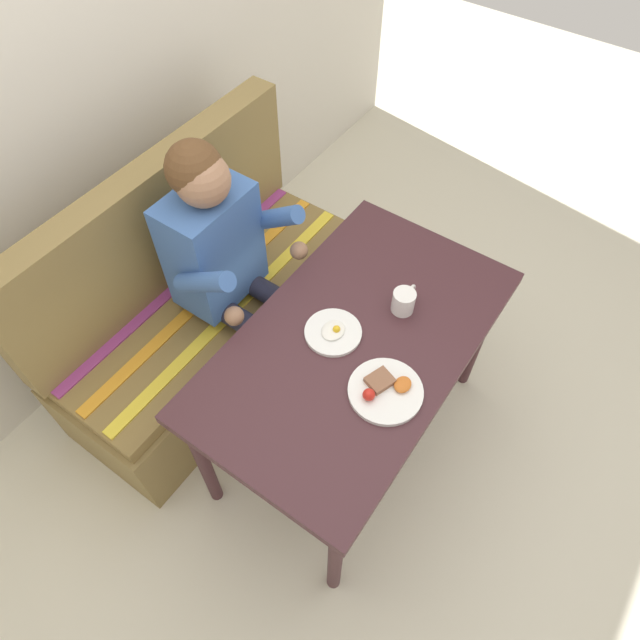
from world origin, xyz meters
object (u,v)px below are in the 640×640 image
at_px(couch, 206,308).
at_px(person, 228,258).
at_px(table, 355,352).
at_px(coffee_mug, 404,301).
at_px(plate_breakfast, 385,390).
at_px(plate_eggs, 333,332).

relative_size(couch, person, 1.19).
bearing_deg(table, coffee_mug, -17.33).
height_order(table, plate_breakfast, plate_breakfast).
bearing_deg(person, plate_eggs, -96.03).
distance_m(couch, coffee_mug, 0.96).
xyz_separation_m(couch, person, (0.03, -0.17, 0.41)).
distance_m(table, plate_eggs, 0.12).
xyz_separation_m(table, plate_breakfast, (-0.12, -0.18, 0.09)).
distance_m(person, plate_eggs, 0.52).
xyz_separation_m(table, person, (0.03, 0.59, 0.09)).
bearing_deg(person, couch, 98.77).
distance_m(plate_eggs, coffee_mug, 0.27).
distance_m(couch, plate_eggs, 0.80).
xyz_separation_m(plate_breakfast, coffee_mug, (0.32, 0.12, 0.03)).
bearing_deg(plate_eggs, plate_breakfast, -109.66).
bearing_deg(table, plate_breakfast, -123.19).
height_order(table, plate_eggs, plate_eggs).
bearing_deg(plate_breakfast, table, 56.81).
bearing_deg(table, plate_eggs, 109.61).
bearing_deg(table, person, 87.38).
relative_size(person, coffee_mug, 10.27).
xyz_separation_m(plate_breakfast, plate_eggs, (0.09, 0.26, -0.00)).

